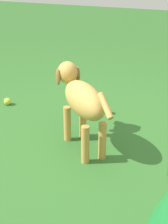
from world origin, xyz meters
TOP-DOWN VIEW (x-y plane):
  - ground at (0.00, 0.00)m, footprint 14.00×14.00m
  - dog at (-0.10, 0.08)m, footprint 0.63×0.61m
  - tennis_ball_0 at (-0.10, 0.65)m, footprint 0.07×0.07m
  - tennis_ball_1 at (-1.01, 0.48)m, footprint 0.07×0.07m

SIDE VIEW (x-z plane):
  - ground at x=0.00m, z-range 0.00..0.00m
  - tennis_ball_0 at x=-0.10m, z-range 0.00..0.07m
  - tennis_ball_1 at x=-1.01m, z-range 0.00..0.07m
  - dog at x=-0.10m, z-range 0.09..0.65m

